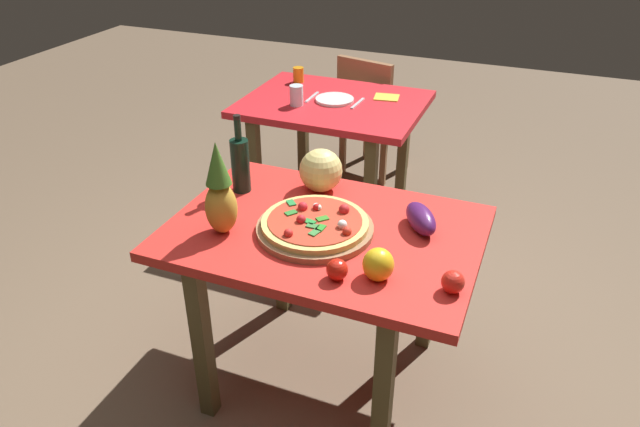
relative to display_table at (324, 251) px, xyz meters
The scene contains 19 objects.
ground_plane 0.65m from the display_table, ahead, with size 10.00×10.00×0.00m, color brown.
display_table is the anchor object (origin of this frame).
background_table 1.39m from the display_table, 109.44° to the left, with size 1.02×0.79×0.75m.
dining_chair 1.98m from the display_table, 102.31° to the left, with size 0.48×0.48×0.85m.
pizza_board 0.12m from the display_table, 125.09° to the right, with size 0.43×0.43×0.03m, color #8E6543.
pizza 0.15m from the display_table, 124.52° to the right, with size 0.40×0.40×0.06m.
wine_bottle 0.51m from the display_table, 160.46° to the left, with size 0.08×0.08×0.33m.
pineapple_left 0.46m from the display_table, 154.70° to the right, with size 0.12×0.12×0.36m.
melon 0.36m from the display_table, 114.49° to the left, with size 0.18×0.18×0.18m, color #DDCD75.
bell_pepper 0.38m from the display_table, 38.75° to the right, with size 0.10×0.10×0.11m, color yellow.
eggplant 0.38m from the display_table, 21.25° to the left, with size 0.20×0.09×0.09m, color #4C1A57.
tomato_at_corner 0.34m from the display_table, 60.97° to the right, with size 0.07×0.07×0.07m, color red.
tomato_near_board 0.57m from the display_table, 21.50° to the right, with size 0.08×0.08×0.08m, color red.
drinking_glass_juice 1.74m from the display_table, 116.94° to the left, with size 0.07×0.07×0.09m, color orange.
drinking_glass_water 1.33m from the display_table, 118.39° to the left, with size 0.08×0.08×0.11m, color silver.
dinner_plate 1.39m from the display_table, 109.17° to the left, with size 0.22×0.22×0.02m, color white.
fork_utensil 1.44m from the display_table, 114.45° to the left, with size 0.02×0.18×0.01m, color silver.
knife_utensil 1.35m from the display_table, 103.53° to the left, with size 0.02×0.18×0.01m, color silver.
napkin_folded 1.49m from the display_table, 97.47° to the left, with size 0.14×0.12×0.01m, color yellow.
Camera 1 is at (0.69, -1.76, 1.93)m, focal length 33.46 mm.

